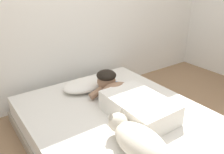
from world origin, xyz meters
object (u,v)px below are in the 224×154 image
object	(u,v)px
dog	(138,140)
coffee_cup	(116,86)
bed	(122,130)
cell_phone	(151,108)
pillow	(86,85)
person_lying	(129,99)

from	to	relation	value
dog	coffee_cup	size ratio (longest dim) A/B	4.60
bed	dog	distance (m)	0.52
dog	cell_phone	size ratio (longest dim) A/B	4.11
bed	coffee_cup	xyz separation A→B (m)	(0.27, 0.46, 0.18)
bed	dog	bearing A→B (deg)	-114.26
pillow	bed	bearing A→B (deg)	-90.65
person_lying	dog	xyz separation A→B (m)	(-0.31, -0.48, -0.00)
coffee_cup	person_lying	bearing A→B (deg)	-110.44
coffee_cup	pillow	bearing A→B (deg)	144.41
pillow	dog	world-z (taller)	dog
coffee_cup	cell_phone	bearing A→B (deg)	-86.51
bed	person_lying	xyz separation A→B (m)	(0.12, 0.06, 0.25)
pillow	dog	xyz separation A→B (m)	(-0.19, -1.07, 0.05)
coffee_cup	cell_phone	xyz separation A→B (m)	(0.03, -0.52, -0.03)
person_lying	pillow	bearing A→B (deg)	100.70
bed	pillow	world-z (taller)	pillow
bed	dog	world-z (taller)	dog
pillow	cell_phone	bearing A→B (deg)	-67.36
person_lying	dog	size ratio (longest dim) A/B	1.60
pillow	dog	bearing A→B (deg)	-100.33
bed	person_lying	world-z (taller)	person_lying
bed	person_lying	bearing A→B (deg)	26.51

